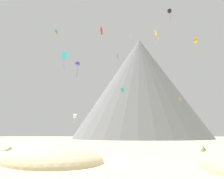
{
  "coord_description": "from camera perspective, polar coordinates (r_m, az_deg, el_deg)",
  "views": [
    {
      "loc": [
        1.74,
        -25.35,
        2.74
      ],
      "look_at": [
        -1.18,
        46.48,
        15.57
      ],
      "focal_mm": 39.56,
      "sensor_mm": 36.0,
      "label": 1
    }
  ],
  "objects": [
    {
      "name": "kite_magenta_mid",
      "position": [
        61.57,
        1.35,
        7.36
      ],
      "size": [
        0.24,
        1.26,
        3.71
      ],
      "rotation": [
        0.0,
        0.0,
        0.71
      ],
      "color": "#D1339E"
    },
    {
      "name": "dune_foreground_left",
      "position": [
        52.78,
        -23.48,
        -12.28
      ],
      "size": [
        26.24,
        26.41,
        1.68
      ],
      "primitive_type": "ellipsoid",
      "rotation": [
        0.0,
        0.0,
        0.8
      ],
      "color": "#CCBA8E",
      "rests_on": "ground_plane"
    },
    {
      "name": "kite_gold_high",
      "position": [
        90.27,
        18.73,
        10.68
      ],
      "size": [
        1.65,
        1.66,
        5.49
      ],
      "rotation": [
        0.0,
        0.0,
        5.79
      ],
      "color": "gold"
    },
    {
      "name": "kite_teal_mid",
      "position": [
        69.1,
        2.46,
        -0.28
      ],
      "size": [
        1.35,
        1.34,
        5.3
      ],
      "rotation": [
        0.0,
        0.0,
        2.37
      ],
      "color": "teal"
    },
    {
      "name": "kite_yellow_high",
      "position": [
        74.81,
        10.14,
        12.77
      ],
      "size": [
        0.89,
        1.86,
        4.73
      ],
      "rotation": [
        0.0,
        0.0,
        1.64
      ],
      "color": "yellow"
    },
    {
      "name": "rock_massif",
      "position": [
        132.83,
        6.56,
        0.0
      ],
      "size": [
        89.26,
        89.26,
        54.24
      ],
      "color": "slate",
      "rests_on": "ground_plane"
    },
    {
      "name": "bush_far_left",
      "position": [
        41.3,
        -9.36,
        -13.22
      ],
      "size": [
        3.57,
        3.57,
        0.83
      ],
      "primitive_type": "cone",
      "rotation": [
        0.0,
        0.0,
        3.98
      ],
      "color": "#668C4C",
      "rests_on": "ground_plane"
    },
    {
      "name": "kite_orange_low",
      "position": [
        72.44,
        15.42,
        -2.1
      ],
      "size": [
        0.79,
        1.63,
        1.59
      ],
      "rotation": [
        0.0,
        0.0,
        4.46
      ],
      "color": "orange"
    },
    {
      "name": "bush_low_patch",
      "position": [
        43.23,
        -22.43,
        -12.59
      ],
      "size": [
        1.97,
        1.97,
        0.63
      ],
      "primitive_type": "cone",
      "rotation": [
        0.0,
        0.0,
        3.32
      ],
      "color": "#386633",
      "rests_on": "ground_plane"
    },
    {
      "name": "bush_near_left",
      "position": [
        26.38,
        -13.48,
        -15.11
      ],
      "size": [
        2.16,
        2.16,
        0.64
      ],
      "primitive_type": "cone",
      "rotation": [
        0.0,
        0.0,
        1.39
      ],
      "color": "#568442",
      "rests_on": "ground_plane"
    },
    {
      "name": "bush_mid_center",
      "position": [
        40.81,
        20.4,
        -12.73
      ],
      "size": [
        1.6,
        1.6,
        0.88
      ],
      "primitive_type": "cone",
      "rotation": [
        0.0,
        0.0,
        3.75
      ],
      "color": "#668C4C",
      "rests_on": "ground_plane"
    },
    {
      "name": "kite_cyan_high",
      "position": [
        83.68,
        -10.92,
        7.75
      ],
      "size": [
        2.53,
        1.51,
        6.05
      ],
      "rotation": [
        0.0,
        0.0,
        2.92
      ],
      "color": "#33BCDB"
    },
    {
      "name": "dune_midground",
      "position": [
        26.9,
        -13.72,
        -15.69
      ],
      "size": [
        14.98,
        17.63,
        3.83
      ],
      "primitive_type": "ellipsoid",
      "rotation": [
        0.0,
        0.0,
        1.95
      ],
      "color": "beige",
      "rests_on": "ground_plane"
    },
    {
      "name": "kite_pink_high",
      "position": [
        80.0,
        4.38,
        12.1
      ],
      "size": [
        0.51,
        0.92,
        3.33
      ],
      "rotation": [
        0.0,
        0.0,
        4.12
      ],
      "color": "pink"
    },
    {
      "name": "kite_green_high",
      "position": [
        82.06,
        -12.68,
        12.92
      ],
      "size": [
        0.82,
        1.37,
        3.27
      ],
      "rotation": [
        0.0,
        0.0,
        1.18
      ],
      "color": "green"
    },
    {
      "name": "kite_red_high",
      "position": [
        73.79,
        -2.38,
        13.4
      ],
      "size": [
        0.7,
        2.41,
        2.43
      ],
      "rotation": [
        0.0,
        0.0,
        1.36
      ],
      "color": "red"
    },
    {
      "name": "kite_black_high",
      "position": [
        68.96,
        13.15,
        17.17
      ],
      "size": [
        1.05,
        1.07,
        4.07
      ],
      "rotation": [
        0.0,
        0.0,
        0.6
      ],
      "color": "black"
    },
    {
      "name": "ground_plane",
      "position": [
        25.56,
        -1.66,
        -16.27
      ],
      "size": [
        400.0,
        400.0,
        0.0
      ],
      "primitive_type": "plane",
      "color": "#CCBA8E"
    },
    {
      "name": "kite_indigo_mid",
      "position": [
        81.97,
        -7.96,
        5.88
      ],
      "size": [
        1.44,
        1.46,
        5.45
      ],
      "rotation": [
        0.0,
        0.0,
        2.52
      ],
      "color": "#5138B2"
    },
    {
      "name": "kite_white_low",
      "position": [
        64.69,
        -8.56,
        -6.06
      ],
      "size": [
        0.93,
        0.99,
        2.58
      ],
      "rotation": [
        0.0,
        0.0,
        0.09
      ],
      "color": "white"
    }
  ]
}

